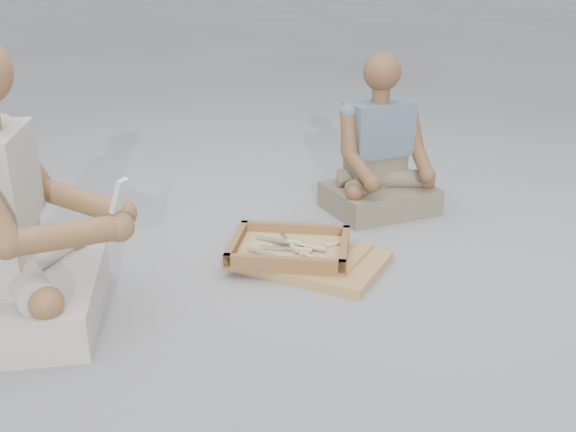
% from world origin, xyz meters
% --- Properties ---
extents(ground, '(60.00, 60.00, 0.00)m').
position_xyz_m(ground, '(0.00, 0.00, 0.00)').
color(ground, gray).
rests_on(ground, ground).
extents(carved_panel, '(0.72, 0.59, 0.04)m').
position_xyz_m(carved_panel, '(0.08, 0.36, 0.02)').
color(carved_panel, '#946039').
rests_on(carved_panel, ground).
extents(tool_tray, '(0.51, 0.41, 0.06)m').
position_xyz_m(tool_tray, '(-0.01, 0.37, 0.06)').
color(tool_tray, brown).
rests_on(tool_tray, carved_panel).
extents(chisel_0, '(0.22, 0.07, 0.02)m').
position_xyz_m(chisel_0, '(0.10, 0.36, 0.08)').
color(chisel_0, silver).
rests_on(chisel_0, tool_tray).
extents(chisel_1, '(0.21, 0.11, 0.02)m').
position_xyz_m(chisel_1, '(-0.03, 0.25, 0.08)').
color(chisel_1, silver).
rests_on(chisel_1, tool_tray).
extents(chisel_2, '(0.19, 0.13, 0.02)m').
position_xyz_m(chisel_2, '(0.06, 0.31, 0.07)').
color(chisel_2, silver).
rests_on(chisel_2, tool_tray).
extents(chisel_3, '(0.22, 0.06, 0.02)m').
position_xyz_m(chisel_3, '(-0.01, 0.41, 0.08)').
color(chisel_3, silver).
rests_on(chisel_3, tool_tray).
extents(chisel_4, '(0.21, 0.08, 0.02)m').
position_xyz_m(chisel_4, '(0.04, 0.38, 0.08)').
color(chisel_4, silver).
rests_on(chisel_4, tool_tray).
extents(chisel_5, '(0.15, 0.19, 0.02)m').
position_xyz_m(chisel_5, '(0.08, 0.29, 0.08)').
color(chisel_5, silver).
rests_on(chisel_5, tool_tray).
extents(chisel_6, '(0.18, 0.15, 0.02)m').
position_xyz_m(chisel_6, '(0.15, 0.41, 0.07)').
color(chisel_6, silver).
rests_on(chisel_6, tool_tray).
extents(chisel_7, '(0.11, 0.21, 0.02)m').
position_xyz_m(chisel_7, '(-0.00, 0.39, 0.07)').
color(chisel_7, silver).
rests_on(chisel_7, tool_tray).
extents(chisel_8, '(0.22, 0.03, 0.02)m').
position_xyz_m(chisel_8, '(0.04, 0.34, 0.08)').
color(chisel_8, silver).
rests_on(chisel_8, tool_tray).
extents(wood_chip_0, '(0.02, 0.02, 0.00)m').
position_xyz_m(wood_chip_0, '(0.21, 0.49, 0.00)').
color(wood_chip_0, tan).
rests_on(wood_chip_0, ground).
extents(wood_chip_1, '(0.02, 0.02, 0.00)m').
position_xyz_m(wood_chip_1, '(-0.32, 0.71, 0.00)').
color(wood_chip_1, tan).
rests_on(wood_chip_1, ground).
extents(wood_chip_2, '(0.02, 0.02, 0.00)m').
position_xyz_m(wood_chip_2, '(-0.18, 0.36, 0.00)').
color(wood_chip_2, tan).
rests_on(wood_chip_2, ground).
extents(wood_chip_3, '(0.02, 0.02, 0.00)m').
position_xyz_m(wood_chip_3, '(0.27, 0.61, 0.00)').
color(wood_chip_3, tan).
rests_on(wood_chip_3, ground).
extents(wood_chip_4, '(0.02, 0.02, 0.00)m').
position_xyz_m(wood_chip_4, '(0.22, 0.36, 0.00)').
color(wood_chip_4, tan).
rests_on(wood_chip_4, ground).
extents(wood_chip_5, '(0.02, 0.02, 0.00)m').
position_xyz_m(wood_chip_5, '(-0.06, 0.21, 0.00)').
color(wood_chip_5, tan).
rests_on(wood_chip_5, ground).
extents(wood_chip_6, '(0.02, 0.02, 0.00)m').
position_xyz_m(wood_chip_6, '(0.25, 0.48, 0.00)').
color(wood_chip_6, tan).
rests_on(wood_chip_6, ground).
extents(wood_chip_7, '(0.02, 0.02, 0.00)m').
position_xyz_m(wood_chip_7, '(-0.05, 0.71, 0.00)').
color(wood_chip_7, tan).
rests_on(wood_chip_7, ground).
extents(craftsman, '(0.75, 0.77, 1.00)m').
position_xyz_m(craftsman, '(-0.86, -0.27, 0.34)').
color(craftsman, '#BCB7AF').
rests_on(craftsman, ground).
extents(companion, '(0.66, 0.63, 0.81)m').
position_xyz_m(companion, '(0.35, 1.09, 0.27)').
color(companion, '#746653').
rests_on(companion, ground).
extents(mobile_phone, '(0.07, 0.06, 0.12)m').
position_xyz_m(mobile_phone, '(-0.49, -0.22, 0.48)').
color(mobile_phone, silver).
rests_on(mobile_phone, craftsman).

